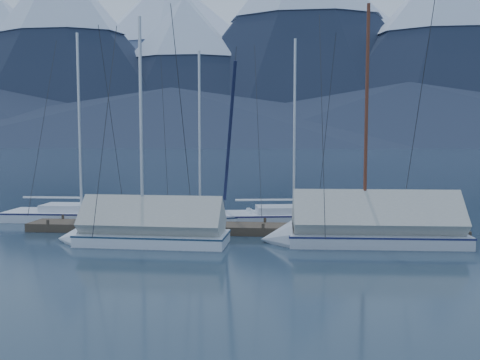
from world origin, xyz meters
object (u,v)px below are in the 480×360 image
object	(u,v)px
sailboat_open_mid	(210,221)
sailboat_covered_far	(139,232)
sailboat_open_right	(304,218)
sailboat_open_left	(92,217)
sailboat_covered_near	(360,231)
person	(427,209)

from	to	relation	value
sailboat_open_mid	sailboat_covered_far	bearing A→B (deg)	-112.26
sailboat_open_right	sailboat_open_left	bearing A→B (deg)	-176.10
sailboat_open_left	sailboat_open_right	distance (m)	10.07
sailboat_open_mid	sailboat_covered_near	world-z (taller)	sailboat_covered_near
sailboat_open_left	sailboat_open_right	xyz separation A→B (m)	(10.05, 0.68, -0.01)
sailboat_open_left	sailboat_open_mid	world-z (taller)	sailboat_open_left
sailboat_open_left	sailboat_covered_far	distance (m)	6.29
sailboat_covered_near	sailboat_covered_far	xyz separation A→B (m)	(-8.16, -0.87, -0.04)
sailboat_open_right	sailboat_covered_near	distance (m)	5.18
person	sailboat_covered_near	bearing A→B (deg)	97.85
sailboat_open_left	sailboat_open_mid	bearing A→B (deg)	-3.35
person	sailboat_covered_far	bearing A→B (deg)	80.56
sailboat_covered_far	person	size ratio (longest dim) A/B	5.77
sailboat_open_right	sailboat_covered_far	world-z (taller)	sailboat_open_right
sailboat_open_mid	sailboat_covered_far	world-z (taller)	sailboat_covered_far
sailboat_open_mid	sailboat_open_right	xyz separation A→B (m)	(4.31, 1.02, 0.01)
sailboat_open_left	person	distance (m)	15.07
sailboat_open_mid	sailboat_covered_far	distance (m)	5.02
sailboat_covered_near	sailboat_covered_far	size ratio (longest dim) A/B	1.07
sailboat_open_left	sailboat_covered_near	size ratio (longest dim) A/B	1.00
sailboat_open_mid	sailboat_covered_far	xyz separation A→B (m)	(-1.90, -4.64, 0.29)
sailboat_open_right	person	xyz separation A→B (m)	(4.79, -3.13, 0.97)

